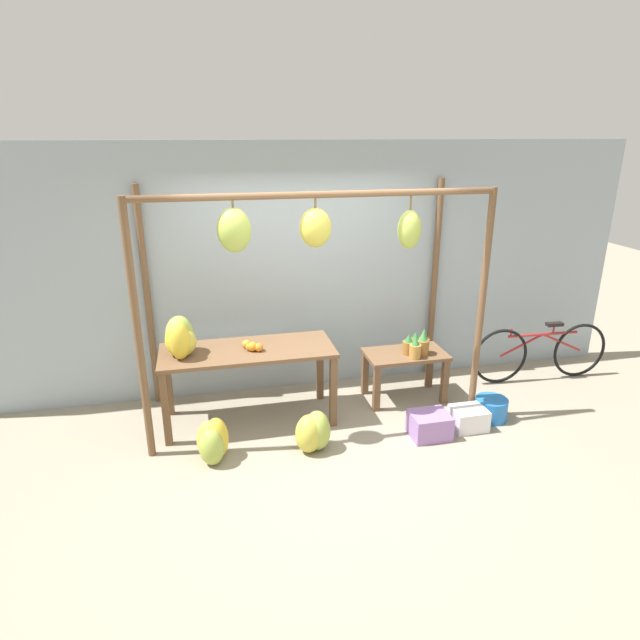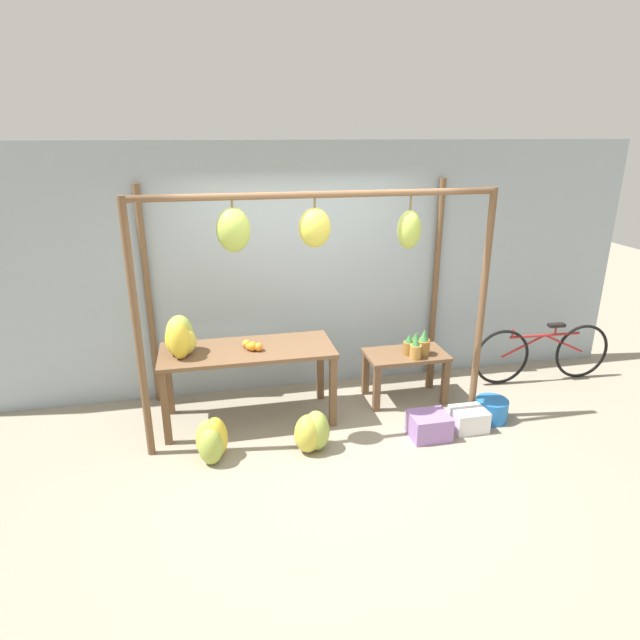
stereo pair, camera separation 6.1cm
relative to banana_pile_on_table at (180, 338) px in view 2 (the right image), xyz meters
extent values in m
plane|color=gray|center=(1.31, -0.80, -0.98)|extent=(20.00, 20.00, 0.00)
cube|color=#99A8B2|center=(1.31, 0.77, 0.42)|extent=(8.00, 0.08, 2.80)
cylinder|color=brown|center=(-0.33, -0.43, 0.22)|extent=(0.07, 0.07, 2.39)
cylinder|color=brown|center=(2.95, -0.43, 0.22)|extent=(0.07, 0.07, 2.39)
cylinder|color=brown|center=(-0.33, 0.68, 0.22)|extent=(0.07, 0.07, 2.39)
cylinder|color=brown|center=(2.95, 0.68, 0.22)|extent=(0.07, 0.07, 2.39)
cylinder|color=brown|center=(1.31, -0.43, 1.39)|extent=(3.27, 0.06, 0.06)
cylinder|color=brown|center=(0.55, -0.43, 1.33)|extent=(0.02, 0.02, 0.06)
ellipsoid|color=#9EB247|center=(0.55, -0.43, 1.11)|extent=(0.29, 0.26, 0.38)
cylinder|color=brown|center=(1.25, -0.43, 1.31)|extent=(0.02, 0.02, 0.08)
ellipsoid|color=gold|center=(1.25, -0.43, 1.10)|extent=(0.28, 0.26, 0.35)
cylinder|color=brown|center=(2.14, -0.43, 1.29)|extent=(0.02, 0.02, 0.13)
ellipsoid|color=#9EB247|center=(2.14, -0.43, 1.05)|extent=(0.22, 0.20, 0.35)
cube|color=brown|center=(0.65, 0.03, -0.19)|extent=(1.75, 0.71, 0.04)
cube|color=brown|center=(-0.18, -0.28, -0.59)|extent=(0.07, 0.07, 0.76)
cube|color=brown|center=(1.47, -0.28, -0.59)|extent=(0.07, 0.07, 0.76)
cube|color=brown|center=(-0.18, 0.33, -0.59)|extent=(0.07, 0.07, 0.76)
cube|color=brown|center=(1.47, 0.33, -0.59)|extent=(0.07, 0.07, 0.76)
cube|color=brown|center=(2.40, 0.12, -0.44)|extent=(0.89, 0.51, 0.04)
cube|color=brown|center=(2.00, -0.08, -0.72)|extent=(0.07, 0.07, 0.52)
cube|color=brown|center=(2.80, -0.08, -0.72)|extent=(0.07, 0.07, 0.52)
cube|color=brown|center=(2.00, 0.33, -0.72)|extent=(0.07, 0.07, 0.52)
cube|color=brown|center=(2.80, 0.33, -0.72)|extent=(0.07, 0.07, 0.52)
ellipsoid|color=gold|center=(0.02, -0.01, -0.03)|extent=(0.36, 0.35, 0.28)
ellipsoid|color=#9EB247|center=(0.00, 0.05, 0.02)|extent=(0.34, 0.36, 0.39)
ellipsoid|color=yellow|center=(-0.03, 0.00, -0.02)|extent=(0.33, 0.33, 0.32)
ellipsoid|color=gold|center=(0.00, -0.10, 0.01)|extent=(0.28, 0.28, 0.37)
sphere|color=orange|center=(0.65, 0.06, -0.13)|extent=(0.08, 0.08, 0.08)
sphere|color=orange|center=(0.76, -0.04, -0.13)|extent=(0.08, 0.08, 0.08)
sphere|color=orange|center=(0.69, -0.05, -0.13)|extent=(0.10, 0.10, 0.10)
sphere|color=orange|center=(0.64, 0.07, -0.14)|extent=(0.07, 0.07, 0.07)
sphere|color=orange|center=(0.70, 0.00, -0.13)|extent=(0.08, 0.08, 0.08)
sphere|color=orange|center=(0.75, -0.07, -0.13)|extent=(0.08, 0.08, 0.08)
sphere|color=orange|center=(0.66, -0.02, -0.14)|extent=(0.07, 0.07, 0.07)
sphere|color=orange|center=(0.64, 0.05, -0.13)|extent=(0.08, 0.08, 0.08)
sphere|color=orange|center=(0.70, 0.01, -0.14)|extent=(0.07, 0.07, 0.07)
cylinder|color=#A3702D|center=(2.57, 0.06, -0.33)|extent=(0.13, 0.13, 0.17)
cone|color=#428442|center=(2.57, 0.06, -0.19)|extent=(0.09, 0.09, 0.12)
cylinder|color=olive|center=(2.49, 0.09, -0.34)|extent=(0.12, 0.12, 0.17)
cone|color=#337538|center=(2.49, 0.09, -0.21)|extent=(0.08, 0.08, 0.09)
cylinder|color=#B27F38|center=(2.44, -0.04, -0.34)|extent=(0.13, 0.13, 0.15)
cone|color=#337538|center=(2.44, -0.04, -0.22)|extent=(0.09, 0.09, 0.09)
cylinder|color=olive|center=(2.41, 0.09, -0.35)|extent=(0.13, 0.13, 0.14)
cone|color=#337538|center=(2.41, 0.09, -0.23)|extent=(0.09, 0.09, 0.09)
cylinder|color=olive|center=(2.56, 0.04, -0.34)|extent=(0.14, 0.14, 0.17)
cone|color=#428442|center=(2.56, 0.04, -0.20)|extent=(0.10, 0.10, 0.10)
ellipsoid|color=gold|center=(0.27, -0.62, -0.77)|extent=(0.31, 0.32, 0.41)
ellipsoid|color=gold|center=(0.23, -0.61, -0.82)|extent=(0.27, 0.28, 0.32)
ellipsoid|color=gold|center=(0.21, -0.63, -0.78)|extent=(0.26, 0.24, 0.40)
ellipsoid|color=#9EB247|center=(0.22, -0.71, -0.80)|extent=(0.30, 0.29, 0.36)
ellipsoid|color=#9EB247|center=(1.21, -0.68, -0.78)|extent=(0.29, 0.31, 0.40)
ellipsoid|color=gold|center=(1.13, -0.70, -0.79)|extent=(0.37, 0.38, 0.38)
cube|color=#9970B7|center=(2.35, -0.70, -0.85)|extent=(0.38, 0.32, 0.25)
cylinder|color=blue|center=(3.13, -0.53, -0.86)|extent=(0.33, 0.33, 0.23)
torus|color=black|center=(4.71, 0.19, -0.63)|extent=(0.69, 0.07, 0.69)
torus|color=black|center=(3.66, 0.24, -0.63)|extent=(0.69, 0.07, 0.69)
cylinder|color=maroon|center=(4.18, 0.22, -0.39)|extent=(0.89, 0.07, 0.03)
cylinder|color=maroon|center=(4.44, 0.21, -0.51)|extent=(0.54, 0.05, 0.27)
cylinder|color=maroon|center=(3.92, 0.23, -0.51)|extent=(0.54, 0.05, 0.27)
cylinder|color=maroon|center=(4.31, 0.21, -0.34)|extent=(0.02, 0.02, 0.10)
cube|color=black|center=(4.31, 0.21, -0.27)|extent=(0.20, 0.09, 0.04)
cylinder|color=maroon|center=(3.76, 0.24, -0.34)|extent=(0.02, 0.02, 0.10)
cube|color=silver|center=(2.80, -0.65, -0.87)|extent=(0.34, 0.29, 0.22)
camera|label=1|loc=(0.25, -5.00, 1.89)|focal=30.00mm
camera|label=2|loc=(0.31, -5.02, 1.89)|focal=30.00mm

